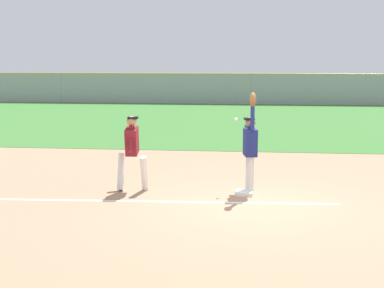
{
  "coord_description": "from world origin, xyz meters",
  "views": [
    {
      "loc": [
        -0.12,
        -10.91,
        3.03
      ],
      "look_at": [
        -1.42,
        1.26,
        1.05
      ],
      "focal_mm": 50.42,
      "sensor_mm": 36.0,
      "label": 1
    }
  ],
  "objects_px": {
    "baseball": "(236,119)",
    "parked_car_red": "(162,89)",
    "first_base": "(244,193)",
    "runner": "(132,148)",
    "fielder": "(250,144)",
    "parked_car_white": "(319,91)",
    "parked_car_silver": "(240,90)"
  },
  "relations": [
    {
      "from": "parked_car_silver",
      "to": "parked_car_white",
      "type": "height_order",
      "value": "same"
    },
    {
      "from": "fielder",
      "to": "baseball",
      "type": "height_order",
      "value": "fielder"
    },
    {
      "from": "fielder",
      "to": "parked_car_white",
      "type": "xyz_separation_m",
      "value": [
        4.87,
        27.17,
        -0.45
      ]
    },
    {
      "from": "parked_car_silver",
      "to": "first_base",
      "type": "bearing_deg",
      "value": -83.34
    },
    {
      "from": "fielder",
      "to": "baseball",
      "type": "bearing_deg",
      "value": -52.77
    },
    {
      "from": "baseball",
      "to": "parked_car_silver",
      "type": "relative_size",
      "value": 0.02
    },
    {
      "from": "runner",
      "to": "baseball",
      "type": "height_order",
      "value": "runner"
    },
    {
      "from": "first_base",
      "to": "runner",
      "type": "distance_m",
      "value": 2.72
    },
    {
      "from": "baseball",
      "to": "parked_car_red",
      "type": "relative_size",
      "value": 0.02
    },
    {
      "from": "parked_car_red",
      "to": "parked_car_silver",
      "type": "xyz_separation_m",
      "value": [
        5.77,
        -0.12,
        0.0
      ]
    },
    {
      "from": "runner",
      "to": "parked_car_white",
      "type": "bearing_deg",
      "value": 70.83
    },
    {
      "from": "first_base",
      "to": "fielder",
      "type": "xyz_separation_m",
      "value": [
        0.12,
        0.17,
        1.08
      ]
    },
    {
      "from": "parked_car_red",
      "to": "parked_car_silver",
      "type": "bearing_deg",
      "value": -2.34
    },
    {
      "from": "parked_car_red",
      "to": "parked_car_white",
      "type": "bearing_deg",
      "value": -2.27
    },
    {
      "from": "baseball",
      "to": "parked_car_white",
      "type": "relative_size",
      "value": 0.02
    },
    {
      "from": "fielder",
      "to": "baseball",
      "type": "xyz_separation_m",
      "value": [
        -0.33,
        0.3,
        0.51
      ]
    },
    {
      "from": "first_base",
      "to": "parked_car_red",
      "type": "bearing_deg",
      "value": 102.98
    },
    {
      "from": "fielder",
      "to": "baseball",
      "type": "relative_size",
      "value": 30.81
    },
    {
      "from": "parked_car_silver",
      "to": "parked_car_white",
      "type": "xyz_separation_m",
      "value": [
        5.57,
        -0.11,
        0.0
      ]
    },
    {
      "from": "baseball",
      "to": "parked_car_red",
      "type": "xyz_separation_m",
      "value": [
        -6.15,
        27.09,
        -0.96
      ]
    },
    {
      "from": "parked_car_silver",
      "to": "parked_car_white",
      "type": "relative_size",
      "value": 1.03
    },
    {
      "from": "runner",
      "to": "baseball",
      "type": "xyz_separation_m",
      "value": [
        2.34,
        0.37,
        0.64
      ]
    },
    {
      "from": "runner",
      "to": "parked_car_white",
      "type": "relative_size",
      "value": 0.39
    },
    {
      "from": "parked_car_silver",
      "to": "fielder",
      "type": "bearing_deg",
      "value": -83.07
    },
    {
      "from": "runner",
      "to": "baseball",
      "type": "distance_m",
      "value": 2.45
    },
    {
      "from": "parked_car_white",
      "to": "first_base",
      "type": "bearing_deg",
      "value": -99.67
    },
    {
      "from": "baseball",
      "to": "parked_car_silver",
      "type": "height_order",
      "value": "baseball"
    },
    {
      "from": "fielder",
      "to": "parked_car_red",
      "type": "xyz_separation_m",
      "value": [
        -6.48,
        27.4,
        -0.45
      ]
    },
    {
      "from": "parked_car_red",
      "to": "fielder",
      "type": "bearing_deg",
      "value": -77.81
    },
    {
      "from": "first_base",
      "to": "baseball",
      "type": "height_order",
      "value": "baseball"
    },
    {
      "from": "first_base",
      "to": "baseball",
      "type": "relative_size",
      "value": 5.14
    },
    {
      "from": "baseball",
      "to": "first_base",
      "type": "bearing_deg",
      "value": -66.38
    }
  ]
}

